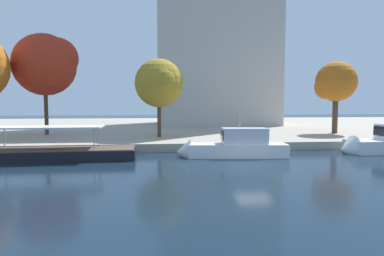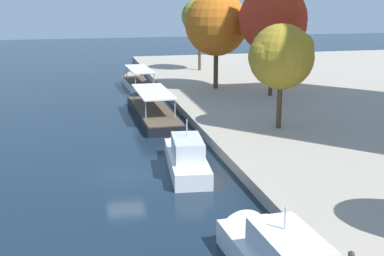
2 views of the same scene
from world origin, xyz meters
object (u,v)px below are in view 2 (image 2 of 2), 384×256
at_px(tree_0, 280,56).
at_px(tree_1, 276,18).
at_px(motor_yacht_2, 186,158).
at_px(tree_2, 201,16).
at_px(tour_boat_1, 151,113).
at_px(tour_boat_0, 139,86).
at_px(tree_3, 217,22).

bearing_deg(tree_0, tree_1, 160.06).
distance_m(tree_0, tree_1, 14.39).
distance_m(motor_yacht_2, tree_2, 42.74).
height_order(tour_boat_1, motor_yacht_2, motor_yacht_2).
xyz_separation_m(tour_boat_1, tree_0, (10.36, 9.20, 6.57)).
bearing_deg(tree_2, tour_boat_1, -24.26).
distance_m(tour_boat_0, tree_0, 27.98).
bearing_deg(tour_boat_0, tree_2, -52.01).
xyz_separation_m(tree_2, tree_3, (15.24, -1.78, -0.04)).
bearing_deg(tree_1, tree_3, -140.86).
relative_size(tour_boat_1, tree_1, 1.26).
bearing_deg(tree_1, tree_2, -171.66).
xyz_separation_m(motor_yacht_2, tree_2, (-40.56, 10.91, 7.91)).
bearing_deg(tree_3, tour_boat_1, -45.42).
xyz_separation_m(tree_1, tree_2, (-21.26, -3.12, -0.60)).
relative_size(motor_yacht_2, tree_0, 1.10).
height_order(tour_boat_1, tree_0, tree_0).
distance_m(motor_yacht_2, tree_0, 12.56).
height_order(tree_2, tree_3, tree_3).
distance_m(tour_boat_0, tree_2, 15.91).
bearing_deg(tour_boat_1, tour_boat_0, -3.45).
height_order(tour_boat_0, tree_3, tree_3).
bearing_deg(motor_yacht_2, tour_boat_0, 4.51).
relative_size(motor_yacht_2, tree_2, 0.92).
bearing_deg(tree_3, tree_1, 39.14).
relative_size(tree_0, tree_1, 0.72).
bearing_deg(tree_1, tree_0, -19.94).
bearing_deg(tree_0, tree_3, -179.82).
bearing_deg(tree_1, tour_boat_1, -77.99).
height_order(tour_boat_0, motor_yacht_2, motor_yacht_2).
bearing_deg(motor_yacht_2, tree_3, -14.21).
distance_m(tour_boat_0, motor_yacht_2, 31.77).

